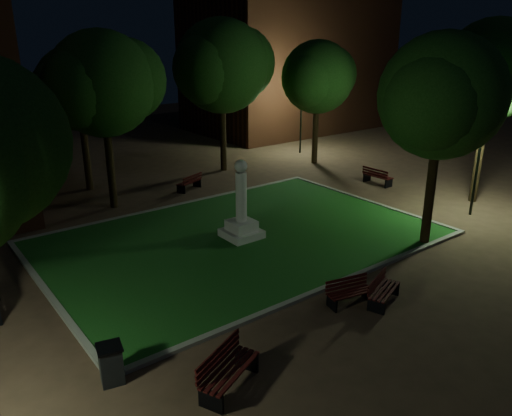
# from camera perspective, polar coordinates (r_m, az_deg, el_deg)

# --- Properties ---
(ground) EXTENTS (80.00, 80.00, 0.00)m
(ground) POSITION_cam_1_polar(r_m,az_deg,el_deg) (18.81, 1.94, -5.40)
(ground) COLOR #4C3526
(lawn) EXTENTS (15.00, 10.00, 0.08)m
(lawn) POSITION_cam_1_polar(r_m,az_deg,el_deg) (20.24, -1.65, -3.41)
(lawn) COLOR #1A5018
(lawn) RESTS_ON ground
(lawn_kerb) EXTENTS (15.40, 10.40, 0.12)m
(lawn_kerb) POSITION_cam_1_polar(r_m,az_deg,el_deg) (20.24, -1.65, -3.36)
(lawn_kerb) COLOR slate
(lawn_kerb) RESTS_ON ground
(monument) EXTENTS (1.40, 1.40, 3.20)m
(monument) POSITION_cam_1_polar(r_m,az_deg,el_deg) (19.91, -1.68, -0.98)
(monument) COLOR #ADA8A1
(monument) RESTS_ON lawn
(building_far) EXTENTS (16.00, 10.00, 12.00)m
(building_far) POSITION_cam_1_polar(r_m,az_deg,el_deg) (44.01, 3.78, 16.94)
(building_far) COLOR #4F2414
(building_far) RESTS_ON ground
(tree_north_wl) EXTENTS (5.78, 4.72, 8.11)m
(tree_north_wl) POSITION_cam_1_polar(r_m,az_deg,el_deg) (23.69, -16.91, 13.42)
(tree_north_wl) COLOR black
(tree_north_wl) RESTS_ON ground
(tree_north_er) EXTENTS (6.54, 5.34, 8.76)m
(tree_north_er) POSITION_cam_1_polar(r_m,az_deg,el_deg) (29.49, -3.73, 15.88)
(tree_north_er) COLOR black
(tree_north_er) RESTS_ON ground
(tree_ne) EXTENTS (5.39, 4.40, 7.54)m
(tree_ne) POSITION_cam_1_polar(r_m,az_deg,el_deg) (31.45, 7.20, 14.63)
(tree_ne) COLOR black
(tree_ne) RESTS_ON ground
(tree_east) EXTENTS (5.62, 4.59, 8.60)m
(tree_east) POSITION_cam_1_polar(r_m,az_deg,el_deg) (25.92, 25.52, 14.09)
(tree_east) COLOR black
(tree_east) RESTS_ON ground
(tree_se) EXTENTS (5.61, 4.58, 8.03)m
(tree_se) POSITION_cam_1_polar(r_m,az_deg,el_deg) (19.57, 20.67, 11.88)
(tree_se) COLOR black
(tree_se) RESTS_ON ground
(tree_far_north) EXTENTS (5.17, 4.22, 7.37)m
(tree_far_north) POSITION_cam_1_polar(r_m,az_deg,el_deg) (27.04, -19.42, 12.77)
(tree_far_north) COLOR black
(tree_far_north) RESTS_ON ground
(lamppost_se) EXTENTS (1.18, 0.28, 4.41)m
(lamppost_se) POSITION_cam_1_polar(r_m,az_deg,el_deg) (24.13, 24.23, 6.24)
(lamppost_se) COLOR black
(lamppost_se) RESTS_ON ground
(lamppost_ne) EXTENTS (1.18, 0.28, 4.16)m
(lamppost_ne) POSITION_cam_1_polar(r_m,az_deg,el_deg) (34.43, 5.19, 11.09)
(lamppost_ne) COLOR black
(lamppost_ne) RESTS_ON ground
(bench_near_left) EXTENTS (1.57, 0.84, 0.82)m
(bench_near_left) POSITION_cam_1_polar(r_m,az_deg,el_deg) (15.73, 10.62, -9.46)
(bench_near_left) COLOR black
(bench_near_left) RESTS_ON ground
(bench_near_right) EXTENTS (1.64, 1.04, 0.85)m
(bench_near_right) POSITION_cam_1_polar(r_m,az_deg,el_deg) (16.01, 14.24, -9.15)
(bench_near_right) COLOR black
(bench_near_right) RESTS_ON ground
(bench_west_near) EXTENTS (1.94, 1.34, 1.01)m
(bench_west_near) POSITION_cam_1_polar(r_m,az_deg,el_deg) (12.21, -3.33, -18.05)
(bench_west_near) COLOR black
(bench_west_near) RESTS_ON ground
(bench_right_side) EXTENTS (0.61, 1.71, 0.94)m
(bench_right_side) POSITION_cam_1_polar(r_m,az_deg,el_deg) (28.08, 13.67, 3.49)
(bench_right_side) COLOR black
(bench_right_side) RESTS_ON ground
(bench_far_side) EXTENTS (1.64, 1.07, 0.85)m
(bench_far_side) POSITION_cam_1_polar(r_m,az_deg,el_deg) (26.56, -7.57, 2.88)
(bench_far_side) COLOR black
(bench_far_side) RESTS_ON ground
(trash_bin) EXTENTS (0.69, 0.69, 0.99)m
(trash_bin) POSITION_cam_1_polar(r_m,az_deg,el_deg) (12.82, -16.24, -16.71)
(trash_bin) COLOR black
(trash_bin) RESTS_ON ground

